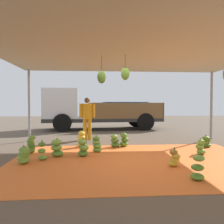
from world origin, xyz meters
name	(u,v)px	position (x,y,z in m)	size (l,w,h in m)	color
ground_plane	(124,141)	(0.00, 3.00, 0.00)	(40.00, 40.00, 0.00)	brown
tarp_orange	(138,161)	(0.00, 0.00, 0.01)	(6.66, 4.35, 0.01)	orange
tent_canopy	(139,51)	(0.00, -0.08, 2.85)	(8.00, 7.00, 2.94)	#9EA0A5
banana_bunch_0	(115,141)	(-0.46, 1.86, 0.21)	(0.43, 0.43, 0.48)	#477523
banana_bunch_1	(206,142)	(2.71, 1.64, 0.19)	(0.45, 0.48, 0.43)	#477523
banana_bunch_2	(42,152)	(-2.53, 0.24, 0.23)	(0.33, 0.33, 0.53)	#6B9E38
banana_bunch_4	(24,156)	(-2.88, -0.12, 0.22)	(0.38, 0.38, 0.47)	#75A83D
banana_bunch_5	(97,145)	(-1.08, 1.12, 0.23)	(0.38, 0.37, 0.52)	#75A83D
banana_bunch_6	(57,149)	(-2.20, 0.58, 0.24)	(0.45, 0.45, 0.53)	#518428
banana_bunch_8	(124,140)	(-0.12, 1.91, 0.23)	(0.42, 0.40, 0.52)	#518428
banana_bunch_9	(174,158)	(0.75, -0.60, 0.20)	(0.35, 0.34, 0.46)	gold
banana_bunch_10	(31,145)	(-3.07, 1.11, 0.26)	(0.34, 0.36, 0.58)	#60932D
banana_bunch_11	(198,169)	(0.87, -1.53, 0.24)	(0.37, 0.38, 0.56)	#60932D
banana_bunch_12	(201,147)	(1.99, 0.58, 0.21)	(0.33, 0.35, 0.48)	#60932D
banana_bunch_13	(83,148)	(-1.47, 0.55, 0.24)	(0.38, 0.39, 0.53)	#518428
banana_bunch_15	(82,140)	(-1.61, 1.94, 0.26)	(0.43, 0.43, 0.59)	gold
cargo_truck_main	(97,110)	(-1.10, 7.47, 1.17)	(7.05, 2.92, 2.40)	#2D2D2D
worker_0	(87,115)	(-1.49, 3.52, 1.04)	(0.65, 0.40, 1.79)	orange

